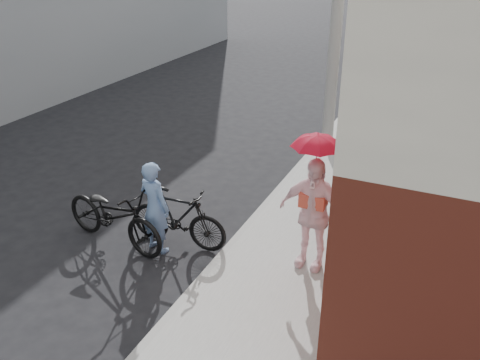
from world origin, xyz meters
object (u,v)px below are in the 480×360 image
Objects in this scene: kimono_woman at (312,214)px; planter at (366,240)px; bike_right at (178,218)px; bike_left at (114,215)px; officer at (155,207)px.

kimono_woman is 5.16× the size of planter.
bike_right reaches higher than planter.
bike_left is 6.09× the size of planter.
officer is 0.91× the size of bike_right.
bike_left is 1.22× the size of bike_right.
officer is at bearing 132.62° from bike_right.
kimono_woman reaches higher than bike_left.
kimono_woman is (2.49, 0.48, 0.23)m from officer.
kimono_woman reaches higher than officer.
bike_right is 2.30m from kimono_woman.
officer is 0.88× the size of kimono_woman.
officer is at bearing -156.35° from planter.
officer is 2.55m from kimono_woman.
kimono_woman reaches higher than bike_right.
officer is 4.56× the size of planter.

